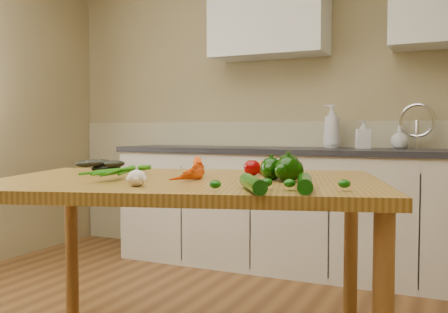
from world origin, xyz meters
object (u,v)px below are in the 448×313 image
at_px(pepper_a, 271,169).
at_px(zucchini_a, 305,183).
at_px(soap_bottle_b, 363,134).
at_px(tomato_b, 264,168).
at_px(carrot_bunch, 172,169).
at_px(soap_bottle_a, 332,126).
at_px(soap_bottle_c, 400,138).
at_px(leafy_greens, 105,160).
at_px(garlic_bulb, 137,178).
at_px(table, 188,201).
at_px(tomato_a, 252,168).
at_px(pepper_c, 288,169).
at_px(pepper_b, 288,167).
at_px(zucchini_b, 253,184).
at_px(tomato_c, 295,169).

bearing_deg(pepper_a, zucchini_a, -52.98).
relative_size(soap_bottle_b, zucchini_a, 0.82).
relative_size(tomato_b, zucchini_a, 0.28).
xyz_separation_m(carrot_bunch, tomato_b, (0.30, 0.28, -0.01)).
height_order(soap_bottle_a, zucchini_a, soap_bottle_a).
height_order(soap_bottle_c, leafy_greens, soap_bottle_c).
bearing_deg(soap_bottle_b, soap_bottle_c, 89.06).
bearing_deg(garlic_bulb, soap_bottle_a, 85.33).
relative_size(table, tomato_a, 23.51).
relative_size(soap_bottle_a, pepper_c, 3.32).
bearing_deg(leafy_greens, garlic_bulb, -42.46).
bearing_deg(soap_bottle_a, tomato_a, 15.15).
xyz_separation_m(pepper_a, tomato_a, (-0.14, 0.14, -0.01)).
relative_size(pepper_b, zucchini_b, 0.40).
bearing_deg(soap_bottle_b, soap_bottle_a, -131.84).
distance_m(table, tomato_c, 0.47).
bearing_deg(leafy_greens, carrot_bunch, -17.09).
bearing_deg(table, carrot_bunch, 175.82).
bearing_deg(tomato_a, zucchini_a, -50.43).
bearing_deg(garlic_bulb, pepper_a, 49.52).
height_order(tomato_c, zucchini_a, tomato_c).
relative_size(tomato_b, zucchini_b, 0.28).
relative_size(soap_bottle_a, garlic_bulb, 4.71).
distance_m(table, leafy_greens, 0.55).
height_order(pepper_c, zucchini_a, pepper_c).
height_order(soap_bottle_a, pepper_b, soap_bottle_a).
bearing_deg(leafy_greens, tomato_a, 8.60).
bearing_deg(tomato_c, soap_bottle_b, 89.03).
distance_m(carrot_bunch, tomato_c, 0.52).
height_order(tomato_c, zucchini_b, tomato_c).
height_order(soap_bottle_a, leafy_greens, soap_bottle_a).
relative_size(soap_bottle_a, carrot_bunch, 1.12).
height_order(tomato_a, zucchini_b, tomato_a).
bearing_deg(zucchini_b, tomato_c, 92.13).
height_order(soap_bottle_b, soap_bottle_c, soap_bottle_b).
bearing_deg(carrot_bunch, tomato_a, 26.38).
relative_size(carrot_bunch, zucchini_a, 1.14).
xyz_separation_m(leafy_greens, tomato_b, (0.75, 0.14, -0.02)).
xyz_separation_m(soap_bottle_a, zucchini_a, (0.39, -2.13, -0.21)).
height_order(soap_bottle_a, pepper_a, soap_bottle_a).
relative_size(tomato_c, zucchini_a, 0.28).
relative_size(soap_bottle_a, leafy_greens, 1.46).
distance_m(soap_bottle_b, tomato_a, 1.62).
height_order(pepper_a, zucchini_b, pepper_a).
relative_size(garlic_bulb, zucchini_a, 0.27).
relative_size(pepper_a, tomato_a, 1.19).
distance_m(garlic_bulb, pepper_b, 0.64).
distance_m(garlic_bulb, tomato_b, 0.65).
xyz_separation_m(pepper_c, tomato_c, (-0.03, 0.20, -0.02)).
height_order(table, zucchini_a, zucchini_a).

